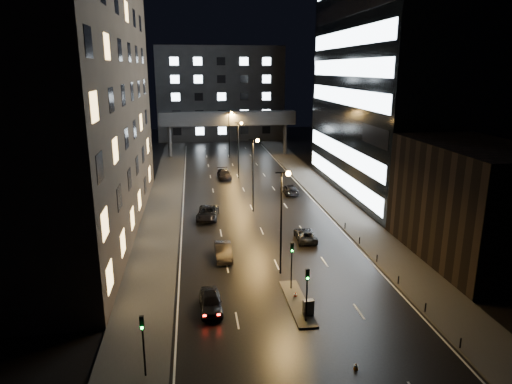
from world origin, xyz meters
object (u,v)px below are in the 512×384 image
car_toward_a (305,235)px  car_toward_b (290,189)px  car_away_b (223,251)px  car_away_a (211,302)px  car_away_d (224,174)px  car_away_c (208,213)px  utility_cabinet (308,307)px

car_toward_a → car_toward_b: car_toward_b is taller
car_away_b → car_toward_a: car_away_b is taller
car_away_a → car_toward_b: bearing=65.9°
car_away_b → car_toward_b: (12.12, 23.91, -0.04)m
car_away_d → car_toward_a: bearing=-80.8°
car_away_c → utility_cabinet: bearing=-67.1°
car_away_a → car_toward_a: (11.51, 14.33, -0.10)m
car_away_b → car_toward_b: 26.81m
car_away_d → utility_cabinet: (3.27, -48.46, -0.00)m
car_away_a → car_away_c: size_ratio=0.78×
car_away_c → car_away_a: bearing=-83.9°
car_away_d → car_toward_b: size_ratio=1.05×
car_away_a → car_away_d: car_away_d is taller
utility_cabinet → car_away_d: bearing=85.4°
car_away_c → car_toward_b: car_away_c is taller
car_away_b → car_away_d: bearing=84.9°
car_away_a → car_away_d: (4.42, 46.41, 0.03)m
car_away_a → car_toward_a: bearing=49.2°
car_away_a → car_away_d: size_ratio=0.82×
car_away_c → utility_cabinet: (7.07, -25.76, -0.01)m
car_away_b → car_away_c: car_away_c is taller
car_away_b → car_toward_a: size_ratio=1.01×
car_away_b → car_away_a: bearing=-100.5°
car_away_b → car_away_c: 13.34m
car_away_d → utility_cabinet: 48.57m
car_away_d → car_away_b: bearing=-97.5°
car_away_c → car_away_d: size_ratio=1.06×
car_away_d → car_toward_b: bearing=-55.2°
utility_cabinet → car_away_c: bearing=96.9°
car_away_a → utility_cabinet: size_ratio=3.53×
car_away_b → car_away_d: car_away_b is taller
car_away_a → car_away_c: (0.63, 23.72, 0.04)m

